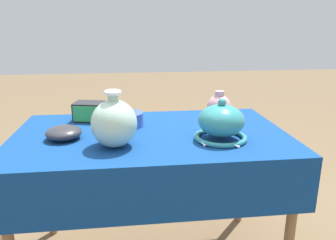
% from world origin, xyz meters
% --- Properties ---
extents(display_table, '(1.28, 0.76, 0.73)m').
position_xyz_m(display_table, '(0.00, -0.02, 0.66)').
color(display_table, olive).
rests_on(display_table, ground_plane).
extents(vase_tall_bulbous, '(0.19, 0.19, 0.24)m').
position_xyz_m(vase_tall_bulbous, '(-0.16, -0.16, 0.83)').
color(vase_tall_bulbous, '#A8CCB7').
rests_on(vase_tall_bulbous, display_table).
extents(vase_dome_bell, '(0.24, 0.24, 0.19)m').
position_xyz_m(vase_dome_bell, '(0.30, -0.14, 0.80)').
color(vase_dome_bell, teal).
rests_on(vase_dome_bell, display_table).
extents(mosaic_tile_box, '(0.17, 0.15, 0.10)m').
position_xyz_m(mosaic_tile_box, '(-0.31, 0.24, 0.78)').
color(mosaic_tile_box, '#232328').
rests_on(mosaic_tile_box, display_table).
extents(jar_round_rose, '(0.13, 0.13, 0.16)m').
position_xyz_m(jar_round_rose, '(0.37, 0.16, 0.80)').
color(jar_round_rose, '#D19399').
rests_on(jar_round_rose, display_table).
extents(pot_squat_cobalt, '(0.15, 0.15, 0.07)m').
position_xyz_m(pot_squat_cobalt, '(-0.10, 0.12, 0.76)').
color(pot_squat_cobalt, '#3851A8').
rests_on(pot_squat_cobalt, display_table).
extents(bowl_shallow_charcoal, '(0.16, 0.16, 0.06)m').
position_xyz_m(bowl_shallow_charcoal, '(-0.39, -0.05, 0.76)').
color(bowl_shallow_charcoal, '#2D2D33').
rests_on(bowl_shallow_charcoal, display_table).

